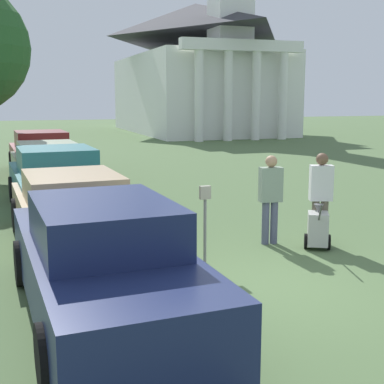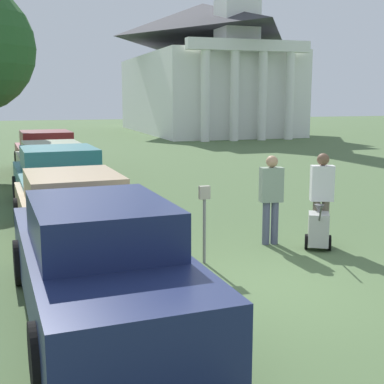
{
  "view_description": "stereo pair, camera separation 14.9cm",
  "coord_description": "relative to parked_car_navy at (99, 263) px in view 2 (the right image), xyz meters",
  "views": [
    {
      "loc": [
        -3.32,
        -6.76,
        2.77
      ],
      "look_at": [
        -0.31,
        2.12,
        1.1
      ],
      "focal_mm": 50.0,
      "sensor_mm": 36.0,
      "label": 1
    },
    {
      "loc": [
        -3.18,
        -6.8,
        2.77
      ],
      "look_at": [
        -0.31,
        2.12,
        1.1
      ],
      "focal_mm": 50.0,
      "sensor_mm": 36.0,
      "label": 2
    }
  ],
  "objects": [
    {
      "name": "ground_plane",
      "position": [
        2.32,
        0.3,
        -0.71
      ],
      "size": [
        120.0,
        120.0,
        0.0
      ],
      "primitive_type": "plane",
      "color": "#4C663D"
    },
    {
      "name": "parked_car_navy",
      "position": [
        0.0,
        0.0,
        0.0
      ],
      "size": [
        2.12,
        5.15,
        1.54
      ],
      "rotation": [
        0.0,
        0.0,
        0.05
      ],
      "color": "#19234C",
      "rests_on": "ground_plane"
    },
    {
      "name": "parked_car_tan",
      "position": [
        -0.0,
        3.43,
        -0.05
      ],
      "size": [
        2.16,
        5.01,
        1.41
      ],
      "rotation": [
        0.0,
        0.0,
        0.05
      ],
      "color": "tan",
      "rests_on": "ground_plane"
    },
    {
      "name": "parked_car_teal",
      "position": [
        -0.0,
        6.87,
        0.01
      ],
      "size": [
        2.27,
        4.85,
        1.57
      ],
      "rotation": [
        0.0,
        0.0,
        0.05
      ],
      "color": "#23666B",
      "rests_on": "ground_plane"
    },
    {
      "name": "parked_car_sage",
      "position": [
        -0.0,
        10.1,
        -0.04
      ],
      "size": [
        2.16,
        4.89,
        1.44
      ],
      "rotation": [
        0.0,
        0.0,
        0.05
      ],
      "color": "gray",
      "rests_on": "ground_plane"
    },
    {
      "name": "parked_car_maroon",
      "position": [
        0.0,
        13.44,
        0.01
      ],
      "size": [
        2.25,
        5.19,
        1.57
      ],
      "rotation": [
        0.0,
        0.0,
        0.05
      ],
      "color": "maroon",
      "rests_on": "ground_plane"
    },
    {
      "name": "parking_meter",
      "position": [
        2.0,
        1.7,
        0.21
      ],
      "size": [
        0.18,
        0.09,
        1.32
      ],
      "color": "slate",
      "rests_on": "ground_plane"
    },
    {
      "name": "person_worker",
      "position": [
        3.58,
        2.44,
        0.26
      ],
      "size": [
        0.44,
        0.27,
        1.7
      ],
      "rotation": [
        0.0,
        0.0,
        3.02
      ],
      "color": "#515670",
      "rests_on": "ground_plane"
    },
    {
      "name": "person_supervisor",
      "position": [
        4.48,
        2.14,
        0.28
      ],
      "size": [
        0.47,
        0.35,
        1.74
      ],
      "rotation": [
        0.0,
        0.0,
        2.81
      ],
      "color": "#665B4C",
      "rests_on": "ground_plane"
    },
    {
      "name": "equipment_cart",
      "position": [
        4.25,
        1.83,
        -0.32
      ],
      "size": [
        0.65,
        0.96,
        1.0
      ],
      "rotation": [
        0.0,
        0.0,
        -0.5
      ],
      "color": "#B2B2AD",
      "rests_on": "ground_plane"
    },
    {
      "name": "church",
      "position": [
        13.09,
        33.82,
        4.56
      ],
      "size": [
        9.88,
        18.16,
        21.37
      ],
      "color": "white",
      "rests_on": "ground_plane"
    }
  ]
}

